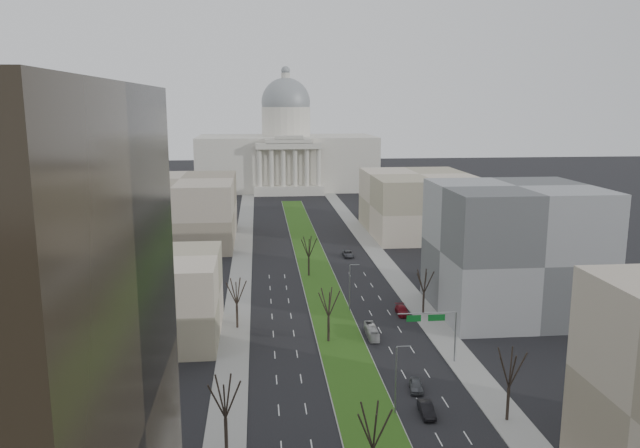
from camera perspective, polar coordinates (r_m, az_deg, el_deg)
ground at (r=142.81m, az=-0.23°, el=-4.77°), size 600.00×600.00×0.00m
median at (r=141.82m, az=-0.19°, el=-4.84°), size 8.00×222.03×0.20m
sidewalk_left at (r=118.42m, az=-7.60°, el=-8.20°), size 5.00×330.00×0.15m
sidewalk_right at (r=122.22m, az=9.18°, el=-7.63°), size 5.00×330.00×0.15m
capitol at (r=287.57m, az=-3.09°, el=6.51°), size 80.00×46.00×55.00m
building_beige_left at (r=108.52m, az=-16.12°, el=-6.51°), size 26.00×22.00×14.00m
building_grey_right at (r=121.54m, az=17.26°, el=-2.26°), size 28.00×26.00×24.00m
building_far_left at (r=180.64m, az=-12.59°, el=1.24°), size 30.00×40.00×18.00m
building_far_right at (r=190.40m, az=9.01°, el=1.86°), size 30.00×40.00×18.00m
tree_left_mid at (r=72.34m, az=-8.70°, el=-15.26°), size 5.40×5.40×9.72m
tree_left_far at (r=109.66m, az=-7.65°, el=-6.06°), size 5.28×5.28×9.50m
tree_right_mid at (r=81.58m, az=16.99°, el=-12.37°), size 5.52×5.52×9.94m
tree_right_far at (r=117.47m, az=9.50°, el=-5.12°), size 5.04×5.04×9.07m
tree_median_a at (r=66.06m, az=4.90°, el=-17.87°), size 5.40×5.40×9.72m
tree_median_b at (r=102.51m, az=0.79°, el=-7.10°), size 5.40×5.40×9.72m
tree_median_c at (r=140.90m, az=-1.04°, el=-2.05°), size 5.40×5.40×9.72m
streetlamp_median_b at (r=81.23m, az=7.00°, el=-13.86°), size 1.90×0.20×9.16m
streetlamp_median_c at (r=118.08m, az=2.76°, el=-5.76°), size 1.90×0.20×9.16m
mast_arm_signs at (r=96.52m, az=10.76°, el=-9.03°), size 9.12×0.24×8.09m
car_grey_near at (r=89.36m, az=8.77°, el=-14.38°), size 2.38×4.53×1.47m
car_black at (r=83.34m, az=9.71°, el=-16.36°), size 1.82×4.69×1.52m
car_red at (r=118.49m, az=7.52°, el=-7.85°), size 2.21×5.21×1.50m
car_grey_far at (r=160.26m, az=2.58°, el=-2.75°), size 2.61×5.50×1.52m
box_van at (r=107.00m, az=4.74°, el=-9.77°), size 1.71×6.87×1.91m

